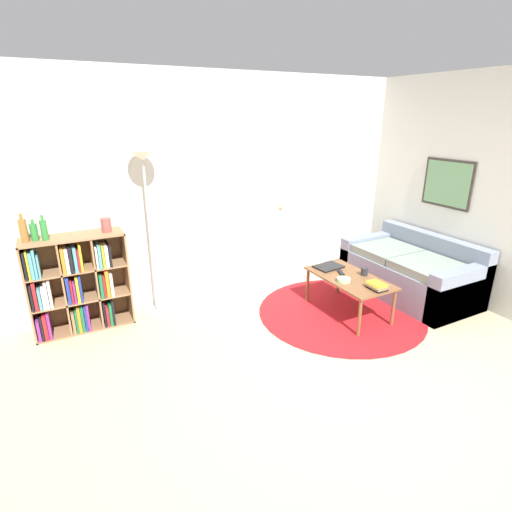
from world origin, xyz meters
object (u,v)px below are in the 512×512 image
(coffee_table, at_px, (349,281))
(floor_lamp, at_px, (145,181))
(cup, at_px, (364,272))
(bookshelf, at_px, (75,285))
(bottle_left, at_px, (23,230))
(vase_on_shelf, at_px, (106,225))
(couch, at_px, (412,272))
(laptop, at_px, (329,267))
(bottle_middle, at_px, (34,232))
(bottle_right, at_px, (44,230))
(bowl, at_px, (344,280))

(coffee_table, bearing_deg, floor_lamp, 151.41)
(coffee_table, xyz_separation_m, cup, (0.18, -0.04, 0.09))
(bookshelf, bearing_deg, bottle_left, 179.28)
(bookshelf, relative_size, vase_on_shelf, 6.96)
(couch, xyz_separation_m, laptop, (-1.09, 0.29, 0.17))
(cup, height_order, bottle_middle, bottle_middle)
(cup, height_order, bottle_right, bottle_right)
(cup, distance_m, bottle_middle, 3.40)
(cup, relative_size, bottle_right, 0.35)
(laptop, distance_m, bottle_left, 3.19)
(floor_lamp, relative_size, couch, 1.14)
(floor_lamp, xyz_separation_m, bottle_middle, (-1.07, 0.01, -0.40))
(floor_lamp, bearing_deg, couch, -18.45)
(coffee_table, relative_size, bottle_left, 3.61)
(floor_lamp, relative_size, bottle_middle, 8.76)
(cup, distance_m, bottle_right, 3.32)
(bottle_right, bearing_deg, couch, -13.80)
(couch, distance_m, bottle_middle, 4.25)
(couch, height_order, vase_on_shelf, vase_on_shelf)
(bookshelf, distance_m, floor_lamp, 1.28)
(couch, relative_size, bottle_right, 6.49)
(bottle_middle, bearing_deg, bottle_left, -175.53)
(coffee_table, bearing_deg, bottle_left, 161.17)
(couch, distance_m, bottle_left, 4.33)
(floor_lamp, distance_m, coffee_table, 2.44)
(laptop, height_order, cup, cup)
(cup, relative_size, bottle_middle, 0.42)
(cup, bearing_deg, bowl, -173.96)
(coffee_table, height_order, laptop, laptop)
(bottle_left, bearing_deg, couch, -13.56)
(couch, xyz_separation_m, coffee_table, (-1.06, -0.05, 0.12))
(cup, relative_size, bottle_left, 0.31)
(coffee_table, height_order, bottle_left, bottle_left)
(laptop, bearing_deg, bottle_middle, 166.41)
(bookshelf, distance_m, couch, 3.91)
(laptop, xyz_separation_m, cup, (0.21, -0.38, 0.03))
(bookshelf, bearing_deg, couch, -14.73)
(bookshelf, height_order, bowl, bookshelf)
(coffee_table, bearing_deg, laptop, 94.88)
(couch, height_order, bottle_right, bottle_right)
(coffee_table, height_order, vase_on_shelf, vase_on_shelf)
(floor_lamp, relative_size, bottle_left, 6.55)
(bowl, bearing_deg, bookshelf, 156.55)
(bookshelf, bearing_deg, cup, -20.50)
(floor_lamp, distance_m, couch, 3.36)
(bottle_right, bearing_deg, bottle_left, 172.05)
(cup, xyz_separation_m, bottle_middle, (-3.16, 1.09, 0.61))
(floor_lamp, height_order, cup, floor_lamp)
(floor_lamp, xyz_separation_m, bottle_right, (-0.99, -0.02, -0.39))
(floor_lamp, height_order, bottle_right, floor_lamp)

